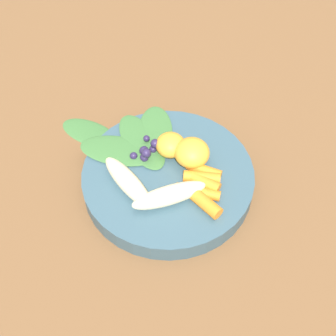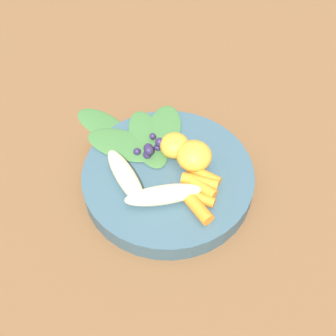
# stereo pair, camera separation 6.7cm
# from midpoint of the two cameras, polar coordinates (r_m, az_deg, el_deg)

# --- Properties ---
(ground_plane) EXTENTS (2.40, 2.40, 0.00)m
(ground_plane) POSITION_cam_midpoint_polar(r_m,az_deg,el_deg) (0.70, -2.72, -2.27)
(ground_plane) COLOR brown
(bowl) EXTENTS (0.26, 0.26, 0.03)m
(bowl) POSITION_cam_midpoint_polar(r_m,az_deg,el_deg) (0.69, -2.77, -1.50)
(bowl) COLOR #385666
(bowl) RESTS_ON ground_plane
(banana_peeled_left) EXTENTS (0.11, 0.07, 0.03)m
(banana_peeled_left) POSITION_cam_midpoint_polar(r_m,az_deg,el_deg) (0.63, -2.86, -3.67)
(banana_peeled_left) COLOR beige
(banana_peeled_left) RESTS_ON bowl
(banana_peeled_right) EXTENTS (0.04, 0.11, 0.03)m
(banana_peeled_right) POSITION_cam_midpoint_polar(r_m,az_deg,el_deg) (0.65, -8.02, -1.95)
(banana_peeled_right) COLOR beige
(banana_peeled_right) RESTS_ON bowl
(orange_segment_near) EXTENTS (0.05, 0.05, 0.03)m
(orange_segment_near) POSITION_cam_midpoint_polar(r_m,az_deg,el_deg) (0.69, -2.45, 2.78)
(orange_segment_near) COLOR #F4A833
(orange_segment_near) RESTS_ON bowl
(orange_segment_far) EXTENTS (0.05, 0.05, 0.04)m
(orange_segment_far) POSITION_cam_midpoint_polar(r_m,az_deg,el_deg) (0.67, 0.24, 1.78)
(orange_segment_far) COLOR #F4A833
(orange_segment_far) RESTS_ON bowl
(carrot_front) EXTENTS (0.02, 0.06, 0.02)m
(carrot_front) POSITION_cam_midpoint_polar(r_m,az_deg,el_deg) (0.63, 1.41, -4.39)
(carrot_front) COLOR orange
(carrot_front) RESTS_ON bowl
(carrot_mid_left) EXTENTS (0.05, 0.06, 0.02)m
(carrot_mid_left) POSITION_cam_midpoint_polar(r_m,az_deg,el_deg) (0.65, 1.13, -3.03)
(carrot_mid_left) COLOR orange
(carrot_mid_left) RESTS_ON bowl
(carrot_mid_right) EXTENTS (0.03, 0.05, 0.02)m
(carrot_mid_right) POSITION_cam_midpoint_polar(r_m,az_deg,el_deg) (0.65, 1.81, -2.05)
(carrot_mid_right) COLOR orange
(carrot_mid_right) RESTS_ON bowl
(carrot_rear) EXTENTS (0.05, 0.05, 0.02)m
(carrot_rear) POSITION_cam_midpoint_polar(r_m,az_deg,el_deg) (0.66, 1.43, -1.39)
(carrot_rear) COLOR orange
(carrot_rear) RESTS_ON bowl
(carrot_small) EXTENTS (0.03, 0.05, 0.01)m
(carrot_small) POSITION_cam_midpoint_polar(r_m,az_deg,el_deg) (0.67, 1.77, -0.43)
(carrot_small) COLOR orange
(carrot_small) RESTS_ON bowl
(blueberry_pile) EXTENTS (0.05, 0.04, 0.03)m
(blueberry_pile) POSITION_cam_midpoint_polar(r_m,az_deg,el_deg) (0.69, -5.60, 1.95)
(blueberry_pile) COLOR #2D234C
(blueberry_pile) RESTS_ON bowl
(kale_leaf_left) EXTENTS (0.12, 0.12, 0.01)m
(kale_leaf_left) POSITION_cam_midpoint_polar(r_m,az_deg,el_deg) (0.73, -4.24, 4.54)
(kale_leaf_left) COLOR #3D7038
(kale_leaf_left) RESTS_ON bowl
(kale_leaf_right) EXTENTS (0.09, 0.14, 0.01)m
(kale_leaf_right) POSITION_cam_midpoint_polar(r_m,az_deg,el_deg) (0.72, -6.07, 3.23)
(kale_leaf_right) COLOR #3D7038
(kale_leaf_right) RESTS_ON bowl
(kale_leaf_rear) EXTENTS (0.12, 0.14, 0.01)m
(kale_leaf_rear) POSITION_cam_midpoint_polar(r_m,az_deg,el_deg) (0.71, -8.97, 2.04)
(kale_leaf_rear) COLOR #3D7038
(kale_leaf_rear) RESTS_ON bowl
(kale_leaf_stray) EXTENTS (0.08, 0.12, 0.01)m
(kale_leaf_stray) POSITION_cam_midpoint_polar(r_m,az_deg,el_deg) (0.79, -12.32, 4.35)
(kale_leaf_stray) COLOR #3D7038
(kale_leaf_stray) RESTS_ON ground_plane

